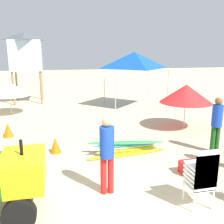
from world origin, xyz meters
name	(u,v)px	position (x,y,z in m)	size (l,w,h in m)	color
ground	(100,206)	(0.00, 0.00, 0.00)	(80.00, 80.00, 0.00)	beige
stacked_plastic_chairs	(203,174)	(1.97, -0.52, 0.74)	(0.48, 0.48, 1.29)	white
surfboard_pile	(127,148)	(1.32, 2.51, 0.19)	(2.59, 0.73, 0.40)	yellow
lifeguard_near_center	(107,150)	(0.26, 0.46, 1.03)	(0.32, 0.32, 1.78)	red
lifeguard_near_right	(217,121)	(4.02, 1.96, 1.02)	(0.32, 0.32, 1.76)	#194C19
popup_canopy	(134,60)	(3.64, 8.97, 2.63)	(2.87, 2.87, 3.08)	#B2B2B7
lifeguard_tower	(26,52)	(-2.26, 11.84, 3.09)	(1.98, 1.98, 4.21)	olive
beach_umbrella_left	(9,89)	(-2.88, 8.65, 1.31)	(1.95, 1.95, 1.66)	beige
beach_umbrella_mid	(186,94)	(4.39, 4.52, 1.45)	(2.10, 2.10, 1.82)	beige
traffic_cone_near	(8,130)	(-2.51, 5.06, 0.27)	(0.38, 0.38, 0.54)	orange
traffic_cone_far	(56,145)	(-0.82, 3.10, 0.25)	(0.35, 0.35, 0.50)	orange
cooler_box	(191,167)	(2.58, 0.87, 0.17)	(0.56, 0.35, 0.33)	red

